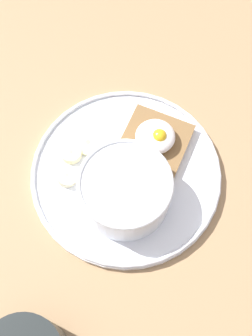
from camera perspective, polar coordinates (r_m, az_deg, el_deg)
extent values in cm
cube|color=#9F7C56|center=(68.55, 0.00, -1.31)|extent=(120.00, 120.00, 2.00)
cylinder|color=white|center=(67.16, 0.00, -0.84)|extent=(27.25, 27.25, 1.00)
torus|color=white|center=(66.42, 0.00, -0.57)|extent=(27.05, 27.05, 0.60)
cylinder|color=white|center=(62.48, 0.08, -2.82)|extent=(12.35, 12.35, 6.09)
torus|color=white|center=(59.63, 0.08, -1.81)|extent=(12.55, 12.55, 0.60)
cylinder|color=beige|center=(62.73, 0.08, -2.91)|extent=(10.95, 10.95, 5.16)
ellipsoid|color=beige|center=(60.50, 0.08, -2.13)|extent=(10.40, 10.40, 1.20)
ellipsoid|color=tan|center=(60.33, 0.31, -1.91)|extent=(1.29, 1.03, 0.48)
ellipsoid|color=beige|center=(61.01, -0.17, -0.08)|extent=(1.87, 1.64, 0.67)
ellipsoid|color=#CEB18C|center=(59.28, -1.94, -4.51)|extent=(1.84, 1.81, 0.67)
ellipsoid|color=beige|center=(59.55, -0.60, -3.48)|extent=(2.25, 2.03, 0.81)
ellipsoid|color=tan|center=(59.10, -1.81, -4.78)|extent=(2.28, 1.91, 0.83)
ellipsoid|color=#8E6140|center=(61.37, -0.58, 0.84)|extent=(2.18, 2.23, 0.81)
ellipsoid|color=#C7B992|center=(59.95, 1.80, -2.46)|extent=(1.96, 2.31, 0.84)
cube|color=brown|center=(67.63, 3.52, 3.32)|extent=(12.03, 12.03, 0.30)
cube|color=#AC7E4C|center=(68.12, 3.49, 3.12)|extent=(11.80, 11.80, 1.30)
ellipsoid|color=white|center=(66.40, 3.59, 3.85)|extent=(5.70, 5.50, 2.56)
sphere|color=yellow|center=(65.67, 4.07, 3.86)|extent=(2.17, 2.17, 2.17)
cylinder|color=beige|center=(67.75, -6.69, 1.78)|extent=(3.09, 3.13, 1.28)
cylinder|color=#BAB087|center=(67.23, -6.74, 1.99)|extent=(0.56, 0.56, 0.14)
cylinder|color=beige|center=(66.21, -7.18, -1.06)|extent=(3.70, 3.58, 1.74)
cylinder|color=#BCB28C|center=(65.64, -7.24, -0.85)|extent=(0.65, 0.64, 0.21)
cylinder|color=#F5EFBB|center=(67.89, -2.39, 3.04)|extent=(4.74, 4.70, 1.63)
cylinder|color=#BFBA91|center=(67.26, -2.41, 3.30)|extent=(0.85, 0.84, 0.16)
cylinder|color=beige|center=(68.16, -4.63, 3.00)|extent=(3.85, 3.95, 1.55)
cylinder|color=#B6B482|center=(67.70, -4.66, 3.18)|extent=(0.69, 0.70, 0.22)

